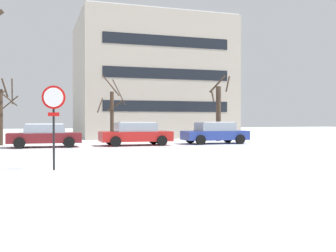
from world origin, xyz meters
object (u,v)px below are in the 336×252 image
at_px(stop_sign, 54,111).
at_px(parked_car_blue, 215,133).
at_px(parked_car_maroon, 44,135).
at_px(parked_car_red, 136,133).

bearing_deg(stop_sign, parked_car_blue, 46.11).
distance_m(parked_car_maroon, parked_car_red, 5.49).
bearing_deg(parked_car_blue, parked_car_red, -179.04).
bearing_deg(parked_car_red, parked_car_maroon, 179.51).
xyz_separation_m(stop_sign, parked_car_blue, (10.89, 11.32, -1.17)).
height_order(parked_car_red, parked_car_blue, parked_car_red).
relative_size(stop_sign, parked_car_maroon, 0.66).
bearing_deg(parked_car_red, stop_sign, -115.67).
bearing_deg(parked_car_maroon, stop_sign, -89.51).
bearing_deg(parked_car_red, parked_car_blue, 0.96).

